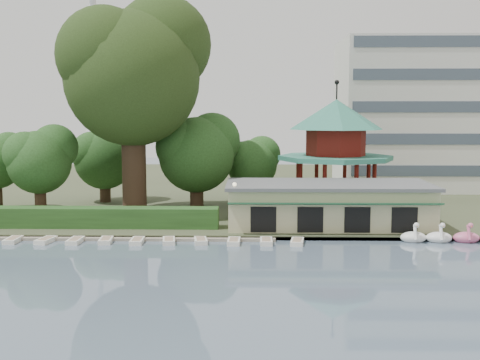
{
  "coord_description": "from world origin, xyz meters",
  "views": [
    {
      "loc": [
        3.04,
        -32.64,
        10.69
      ],
      "look_at": [
        2.0,
        18.0,
        5.0
      ],
      "focal_mm": 45.0,
      "sensor_mm": 36.0,
      "label": 1
    }
  ],
  "objects_px": {
    "boathouse": "(328,204)",
    "big_tree": "(134,67)",
    "pavilion": "(336,143)",
    "dock": "(75,238)"
  },
  "relations": [
    {
      "from": "big_tree",
      "to": "pavilion",
      "type": "bearing_deg",
      "value": 10.29
    },
    {
      "from": "pavilion",
      "to": "big_tree",
      "type": "xyz_separation_m",
      "value": [
        -20.82,
        -3.78,
        7.74
      ]
    },
    {
      "from": "boathouse",
      "to": "pavilion",
      "type": "xyz_separation_m",
      "value": [
        2.0,
        10.03,
        5.11
      ]
    },
    {
      "from": "dock",
      "to": "pavilion",
      "type": "distance_m",
      "value": 29.14
    },
    {
      "from": "dock",
      "to": "big_tree",
      "type": "xyz_separation_m",
      "value": [
        3.18,
        11.02,
        15.11
      ]
    },
    {
      "from": "dock",
      "to": "boathouse",
      "type": "distance_m",
      "value": 22.62
    },
    {
      "from": "pavilion",
      "to": "big_tree",
      "type": "bearing_deg",
      "value": -169.71
    },
    {
      "from": "boathouse",
      "to": "pavilion",
      "type": "bearing_deg",
      "value": 78.72
    },
    {
      "from": "boathouse",
      "to": "big_tree",
      "type": "relative_size",
      "value": 0.83
    },
    {
      "from": "dock",
      "to": "big_tree",
      "type": "bearing_deg",
      "value": 73.88
    }
  ]
}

